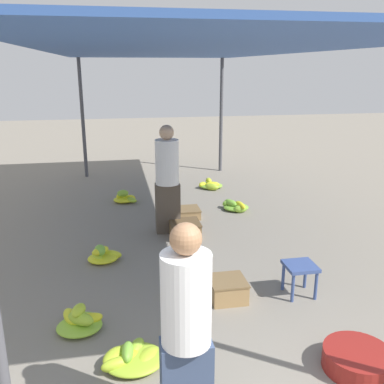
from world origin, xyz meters
name	(u,v)px	position (x,y,z in m)	size (l,w,h in m)	color
canopy_post_back_left	(83,119)	(-1.62, 8.29, 1.34)	(0.08, 0.08, 2.69)	#4C4C51
canopy_post_back_right	(221,116)	(1.62, 8.29, 1.34)	(0.08, 0.08, 2.69)	#4C4C51
canopy_tarp	(180,50)	(0.00, 4.30, 2.71)	(3.65, 8.39, 0.04)	#33569E
vendor_foreground	(186,331)	(-0.55, 0.63, 0.82)	(0.35, 0.34, 1.58)	#384766
stool	(300,270)	(1.02, 2.26, 0.30)	(0.34, 0.34, 0.37)	#384C84
basin_black	(358,360)	(0.99, 0.99, 0.09)	(0.59, 0.59, 0.18)	maroon
banana_pile_left_0	(132,358)	(-0.90, 1.41, 0.06)	(0.57, 0.51, 0.19)	#AECA2D
banana_pile_left_1	(81,321)	(-1.37, 2.02, 0.09)	(0.46, 0.44, 0.29)	yellow
banana_pile_left_2	(103,255)	(-1.18, 3.56, 0.08)	(0.47, 0.49, 0.24)	#9EC330
banana_pile_left_3	(125,198)	(-0.80, 6.12, 0.08)	(0.47, 0.58, 0.26)	yellow
banana_pile_right_0	(235,206)	(1.14, 5.26, 0.08)	(0.46, 0.49, 0.18)	#79B536
banana_pile_right_1	(211,185)	(1.02, 6.75, 0.07)	(0.55, 0.58, 0.18)	#C4D329
crate_near	(185,229)	(0.04, 4.20, 0.12)	(0.45, 0.45, 0.23)	brown
crate_mid	(227,289)	(0.20, 2.31, 0.12)	(0.40, 0.40, 0.24)	#9E7A4C
crate_far	(187,213)	(0.22, 5.04, 0.08)	(0.42, 0.42, 0.16)	#9E7A4C
shopper_walking_mid	(167,178)	(-0.19, 4.45, 0.87)	(0.37, 0.36, 1.67)	#4C4238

